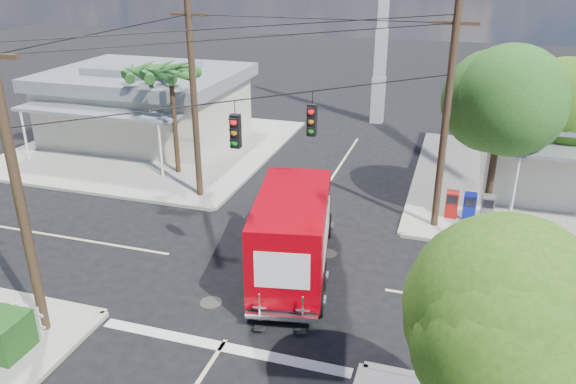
% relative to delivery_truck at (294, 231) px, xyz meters
% --- Properties ---
extents(ground, '(120.00, 120.00, 0.00)m').
position_rel_delivery_truck_xyz_m(ground, '(-0.77, -0.23, -1.59)').
color(ground, black).
rests_on(ground, ground).
extents(sidewalk_ne, '(14.12, 14.12, 0.14)m').
position_rel_delivery_truck_xyz_m(sidewalk_ne, '(10.11, 10.65, -1.52)').
color(sidewalk_ne, '#9C978D').
rests_on(sidewalk_ne, ground).
extents(sidewalk_nw, '(14.12, 14.12, 0.14)m').
position_rel_delivery_truck_xyz_m(sidewalk_nw, '(-11.65, 10.65, -1.52)').
color(sidewalk_nw, '#9C978D').
rests_on(sidewalk_nw, ground).
extents(road_markings, '(32.00, 32.00, 0.01)m').
position_rel_delivery_truck_xyz_m(road_markings, '(-0.77, -1.70, -1.58)').
color(road_markings, beige).
rests_on(road_markings, ground).
extents(building_nw, '(10.80, 10.20, 4.30)m').
position_rel_delivery_truck_xyz_m(building_nw, '(-12.77, 12.23, 0.63)').
color(building_nw, beige).
rests_on(building_nw, sidewalk_nw).
extents(radio_tower, '(0.80, 0.80, 17.00)m').
position_rel_delivery_truck_xyz_m(radio_tower, '(-0.27, 19.77, 4.05)').
color(radio_tower, silver).
rests_on(radio_tower, ground).
extents(tree_ne_front, '(4.21, 4.14, 6.66)m').
position_rel_delivery_truck_xyz_m(tree_ne_front, '(6.44, 6.53, 3.18)').
color(tree_ne_front, '#422D1C').
rests_on(tree_ne_front, sidewalk_ne).
extents(tree_ne_back, '(3.77, 3.66, 5.82)m').
position_rel_delivery_truck_xyz_m(tree_ne_back, '(9.04, 8.73, 2.60)').
color(tree_ne_back, '#422D1C').
rests_on(tree_ne_back, sidewalk_ne).
extents(tree_se, '(3.67, 3.54, 5.62)m').
position_rel_delivery_truck_xyz_m(tree_se, '(6.24, -7.47, 2.45)').
color(tree_se, '#422D1C').
rests_on(tree_se, sidewalk_se).
extents(palm_nw_front, '(3.01, 3.08, 5.59)m').
position_rel_delivery_truck_xyz_m(palm_nw_front, '(-8.27, 7.27, 3.45)').
color(palm_nw_front, '#422D1C').
rests_on(palm_nw_front, sidewalk_nw).
extents(palm_nw_back, '(3.01, 3.08, 5.19)m').
position_rel_delivery_truck_xyz_m(palm_nw_back, '(-10.27, 8.77, 3.08)').
color(palm_nw_back, '#422D1C').
rests_on(palm_nw_back, sidewalk_nw).
extents(utility_poles, '(12.00, 10.68, 9.00)m').
position_rel_delivery_truck_xyz_m(utility_poles, '(-2.35, 1.37, 3.09)').
color(utility_poles, '#473321').
rests_on(utility_poles, ground).
extents(vending_boxes, '(1.90, 0.50, 1.10)m').
position_rel_delivery_truck_xyz_m(vending_boxes, '(5.73, 5.97, -0.90)').
color(vending_boxes, '#B01310').
rests_on(vending_boxes, sidewalk_ne).
extents(delivery_truck, '(3.46, 7.48, 3.13)m').
position_rel_delivery_truck_xyz_m(delivery_truck, '(0.00, 0.00, 0.00)').
color(delivery_truck, black).
rests_on(delivery_truck, ground).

